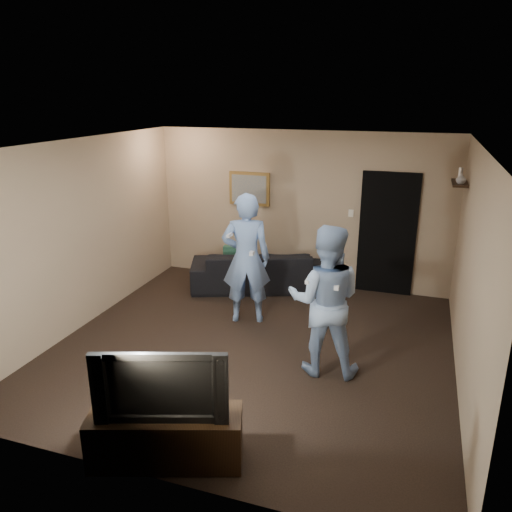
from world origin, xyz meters
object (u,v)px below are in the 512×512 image
(tv_console, at_px, (166,437))
(wii_player_left, at_px, (246,259))
(wii_player_right, at_px, (325,301))
(television, at_px, (162,381))
(sofa, at_px, (259,269))

(tv_console, distance_m, wii_player_left, 3.10)
(wii_player_left, height_order, wii_player_right, wii_player_left)
(wii_player_left, bearing_deg, television, -84.27)
(wii_player_right, bearing_deg, tv_console, -117.22)
(tv_console, height_order, television, television)
(tv_console, height_order, wii_player_right, wii_player_right)
(wii_player_right, bearing_deg, wii_player_left, 142.27)
(tv_console, relative_size, television, 1.18)
(sofa, height_order, television, television)
(wii_player_left, distance_m, wii_player_right, 1.67)
(sofa, relative_size, wii_player_right, 1.25)
(television, bearing_deg, tv_console, 0.00)
(sofa, bearing_deg, wii_player_right, 103.98)
(tv_console, distance_m, television, 0.57)
(television, distance_m, wii_player_right, 2.23)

